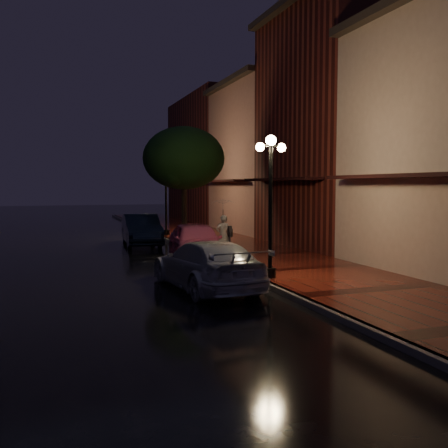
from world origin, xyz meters
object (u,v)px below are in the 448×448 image
object	(u,v)px
woman_with_umbrella	(223,218)
silver_car	(206,265)
pink_car	(196,242)
parking_meter	(230,241)
streetlamp_far	(166,192)
streetlamp_near	(271,197)
navy_car	(141,230)
street_tree	(184,160)

from	to	relation	value
woman_with_umbrella	silver_car	bearing A→B (deg)	70.57
pink_car	parking_meter	size ratio (longest dim) A/B	3.34
streetlamp_far	pink_car	world-z (taller)	streetlamp_far
streetlamp_far	pink_car	bearing A→B (deg)	-95.86
streetlamp_near	navy_car	bearing A→B (deg)	100.23
navy_car	parking_meter	xyz separation A→B (m)	(1.77, -7.91, 0.21)
parking_meter	navy_car	bearing A→B (deg)	90.19
silver_car	navy_car	bearing A→B (deg)	-96.22
streetlamp_near	streetlamp_far	size ratio (longest dim) A/B	1.00
streetlamp_near	navy_car	size ratio (longest dim) A/B	0.92
navy_car	woman_with_umbrella	xyz separation A→B (m)	(2.22, -5.91, 0.89)
navy_car	woman_with_umbrella	size ratio (longest dim) A/B	2.04
navy_car	silver_car	distance (m)	11.18
streetlamp_near	parking_meter	xyz separation A→B (m)	(-0.20, 3.00, -1.62)
streetlamp_near	silver_car	xyz separation A→B (m)	(-2.12, -0.26, -1.90)
streetlamp_near	parking_meter	world-z (taller)	streetlamp_near
street_tree	pink_car	size ratio (longest dim) A/B	1.27
street_tree	parking_meter	world-z (taller)	street_tree
streetlamp_near	streetlamp_far	distance (m)	14.00
street_tree	woman_with_umbrella	size ratio (longest dim) A/B	2.53
navy_car	parking_meter	world-z (taller)	navy_car
parking_meter	street_tree	bearing A→B (deg)	74.29
streetlamp_near	street_tree	xyz separation A→B (m)	(0.26, 10.99, 1.64)
pink_car	silver_car	bearing A→B (deg)	-95.75
streetlamp_near	silver_car	size ratio (longest dim) A/B	0.89
pink_car	streetlamp_far	bearing A→B (deg)	91.54
pink_car	woman_with_umbrella	world-z (taller)	woman_with_umbrella
streetlamp_far	silver_car	world-z (taller)	streetlamp_far
streetlamp_near	woman_with_umbrella	size ratio (longest dim) A/B	1.88
streetlamp_far	navy_car	world-z (taller)	streetlamp_far
streetlamp_near	silver_car	world-z (taller)	streetlamp_near
silver_car	woman_with_umbrella	distance (m)	5.85
streetlamp_far	woman_with_umbrella	world-z (taller)	streetlamp_far
streetlamp_near	woman_with_umbrella	xyz separation A→B (m)	(0.25, 5.00, -0.94)
pink_car	silver_car	distance (m)	5.15
street_tree	streetlamp_far	bearing A→B (deg)	94.91
pink_car	streetlamp_near	bearing A→B (deg)	-71.29
streetlamp_far	navy_car	xyz separation A→B (m)	(-1.97, -3.09, -1.83)
street_tree	parking_meter	distance (m)	8.64
streetlamp_far	parking_meter	world-z (taller)	streetlamp_far
street_tree	navy_car	xyz separation A→B (m)	(-2.23, -0.08, -3.47)
street_tree	woman_with_umbrella	world-z (taller)	street_tree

